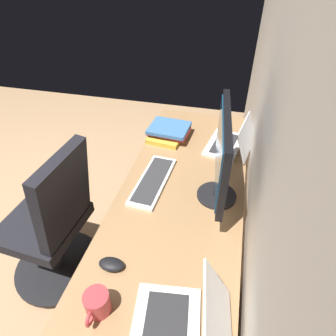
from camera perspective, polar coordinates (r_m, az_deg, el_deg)
wall_back at (r=1.00m, az=23.47°, el=7.07°), size 4.42×0.10×2.60m
desk at (r=1.51m, az=1.87°, el=-9.03°), size 1.94×0.64×0.73m
drawer_pedestal at (r=1.53m, az=-1.38°, el=-29.83°), size 0.40×0.51×0.69m
monitor_primary at (r=1.35m, az=10.47°, el=2.71°), size 0.54×0.20×0.46m
laptop_leftmost at (r=1.08m, az=3.48°, el=-28.20°), size 0.33×0.37×0.21m
laptop_left at (r=1.86m, az=12.59°, el=5.12°), size 0.37×0.32×0.19m
keyboard_main at (r=1.57m, az=-2.95°, el=-2.47°), size 0.43×0.17×0.02m
mouse_main at (r=1.24m, az=-11.01°, el=-18.01°), size 0.06×0.10×0.03m
book_stack_near at (r=1.91m, az=0.02°, el=7.05°), size 0.26×0.27×0.08m
coffee_mug at (r=1.14m, az=-13.73°, el=-24.34°), size 0.13×0.09×0.09m
office_chair at (r=1.83m, az=-21.41°, el=-10.79°), size 0.56×0.57×0.97m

